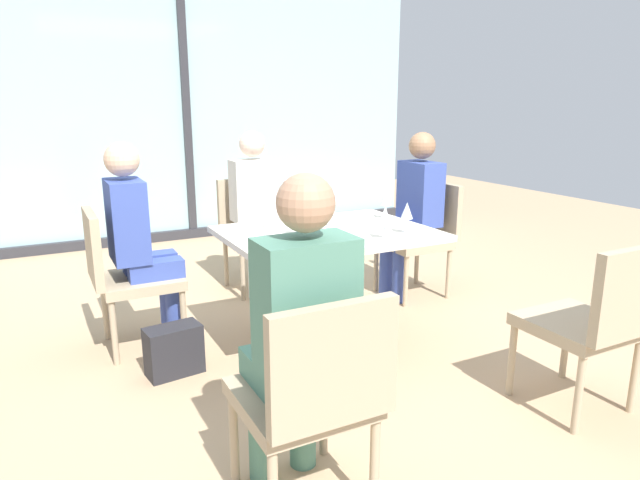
% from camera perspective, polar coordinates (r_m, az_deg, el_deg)
% --- Properties ---
extents(ground_plane, '(12.00, 12.00, 0.00)m').
position_cam_1_polar(ground_plane, '(3.59, 0.75, -10.47)').
color(ground_plane, tan).
extents(window_wall_backdrop, '(5.42, 0.10, 2.70)m').
position_cam_1_polar(window_wall_backdrop, '(6.27, -13.40, 11.15)').
color(window_wall_backdrop, '#96B7BC').
rests_on(window_wall_backdrop, ground_plane).
extents(dining_table_main, '(1.21, 0.92, 0.73)m').
position_cam_1_polar(dining_table_main, '(3.40, 0.78, -2.09)').
color(dining_table_main, silver).
rests_on(dining_table_main, ground_plane).
extents(chair_far_left, '(0.50, 0.46, 0.87)m').
position_cam_1_polar(chair_far_left, '(3.55, -19.43, -3.00)').
color(chair_far_left, tan).
rests_on(chair_far_left, ground_plane).
extents(chair_front_left, '(0.46, 0.50, 0.87)m').
position_cam_1_polar(chair_front_left, '(2.04, -0.72, -15.12)').
color(chair_front_left, tan).
rests_on(chair_front_left, ground_plane).
extents(chair_far_right, '(0.50, 0.46, 0.87)m').
position_cam_1_polar(chair_far_right, '(4.42, 10.48, 0.84)').
color(chair_far_right, tan).
rests_on(chair_far_right, ground_plane).
extents(chair_near_window, '(0.46, 0.51, 0.87)m').
position_cam_1_polar(chair_near_window, '(4.55, -6.90, 1.35)').
color(chair_near_window, tan).
rests_on(chair_near_window, ground_plane).
extents(chair_front_right, '(0.46, 0.50, 0.87)m').
position_cam_1_polar(chair_front_right, '(2.96, 26.28, -7.07)').
color(chair_front_right, tan).
rests_on(chair_front_right, ground_plane).
extents(person_far_left, '(0.39, 0.34, 1.26)m').
position_cam_1_polar(person_far_left, '(3.52, -17.94, 0.38)').
color(person_far_left, '#384C9E').
rests_on(person_far_left, ground_plane).
extents(person_front_left, '(0.34, 0.39, 1.26)m').
position_cam_1_polar(person_front_left, '(2.04, -2.14, -8.78)').
color(person_front_left, '#4C7F6B').
rests_on(person_front_left, ground_plane).
extents(person_far_right, '(0.39, 0.34, 1.26)m').
position_cam_1_polar(person_far_right, '(4.31, 9.45, 3.32)').
color(person_far_right, '#384C9E').
rests_on(person_far_right, ground_plane).
extents(person_near_window, '(0.34, 0.39, 1.26)m').
position_cam_1_polar(person_near_window, '(4.41, -6.47, 3.65)').
color(person_near_window, silver).
rests_on(person_near_window, ground_plane).
extents(wine_glass_0, '(0.07, 0.07, 0.18)m').
position_cam_1_polar(wine_glass_0, '(3.65, -1.47, 4.15)').
color(wine_glass_0, silver).
rests_on(wine_glass_0, dining_table_main).
extents(wine_glass_1, '(0.07, 0.07, 0.18)m').
position_cam_1_polar(wine_glass_1, '(3.69, 6.76, 4.18)').
color(wine_glass_1, silver).
rests_on(wine_glass_1, dining_table_main).
extents(wine_glass_2, '(0.07, 0.07, 0.18)m').
position_cam_1_polar(wine_glass_2, '(3.21, -2.43, 2.77)').
color(wine_glass_2, silver).
rests_on(wine_glass_2, dining_table_main).
extents(wine_glass_3, '(0.07, 0.07, 0.18)m').
position_cam_1_polar(wine_glass_3, '(3.29, 8.83, 2.89)').
color(wine_glass_3, silver).
rests_on(wine_glass_3, dining_table_main).
extents(wine_glass_4, '(0.07, 0.07, 0.18)m').
position_cam_1_polar(wine_glass_4, '(3.72, 1.50, 4.33)').
color(wine_glass_4, silver).
rests_on(wine_glass_4, dining_table_main).
extents(wine_glass_5, '(0.07, 0.07, 0.18)m').
position_cam_1_polar(wine_glass_5, '(3.14, 6.63, 2.44)').
color(wine_glass_5, silver).
rests_on(wine_glass_5, dining_table_main).
extents(wine_glass_6, '(0.07, 0.07, 0.18)m').
position_cam_1_polar(wine_glass_6, '(3.28, 0.72, 3.03)').
color(wine_glass_6, silver).
rests_on(wine_glass_6, dining_table_main).
extents(coffee_cup, '(0.08, 0.08, 0.09)m').
position_cam_1_polar(coffee_cup, '(3.14, -5.11, 0.83)').
color(coffee_cup, white).
rests_on(coffee_cup, dining_table_main).
extents(cell_phone_on_table, '(0.12, 0.16, 0.01)m').
position_cam_1_polar(cell_phone_on_table, '(3.14, -2.33, 0.13)').
color(cell_phone_on_table, black).
rests_on(cell_phone_on_table, dining_table_main).
extents(handbag_0, '(0.32, 0.20, 0.28)m').
position_cam_1_polar(handbag_0, '(3.27, -14.63, -10.80)').
color(handbag_0, '#232328').
rests_on(handbag_0, ground_plane).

